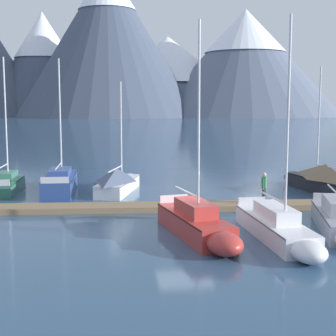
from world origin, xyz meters
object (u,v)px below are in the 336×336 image
(sailboat_nearest_berth, at_px, (8,183))
(sailboat_end_of_dock, at_px, (319,178))
(sailboat_mid_dock_starboard, at_px, (199,224))
(person_on_dock, at_px, (264,186))
(sailboat_mid_dock_port, at_px, (119,180))
(sailboat_second_berth, at_px, (61,181))
(sailboat_far_berth, at_px, (279,228))

(sailboat_nearest_berth, distance_m, sailboat_end_of_dock, 20.13)
(sailboat_nearest_berth, relative_size, sailboat_end_of_dock, 1.07)
(sailboat_mid_dock_starboard, height_order, person_on_dock, sailboat_mid_dock_starboard)
(sailboat_end_of_dock, bearing_deg, sailboat_mid_dock_port, 173.65)
(sailboat_second_berth, xyz_separation_m, sailboat_end_of_dock, (16.60, -2.08, 0.22))
(sailboat_nearest_berth, relative_size, sailboat_mid_dock_starboard, 0.94)
(sailboat_far_berth, height_order, person_on_dock, sailboat_far_berth)
(sailboat_mid_dock_port, distance_m, person_on_dock, 9.86)
(sailboat_mid_dock_port, xyz_separation_m, sailboat_mid_dock_starboard, (3.04, -11.71, -0.14))
(sailboat_mid_dock_port, height_order, sailboat_mid_dock_starboard, sailboat_mid_dock_starboard)
(person_on_dock, bearing_deg, sailboat_far_berth, -102.48)
(sailboat_second_berth, xyz_separation_m, sailboat_mid_dock_starboard, (6.75, -12.35, -0.04))
(sailboat_far_berth, xyz_separation_m, person_on_dock, (1.40, 6.35, 0.69))
(sailboat_mid_dock_starboard, distance_m, sailboat_far_berth, 3.32)
(sailboat_second_berth, relative_size, person_on_dock, 5.05)
(sailboat_far_berth, distance_m, sailboat_end_of_dock, 12.95)
(sailboat_mid_dock_port, bearing_deg, sailboat_mid_dock_starboard, -75.45)
(sailboat_end_of_dock, bearing_deg, sailboat_far_berth, -120.88)
(sailboat_mid_dock_starboard, distance_m, person_on_dock, 7.21)
(sailboat_nearest_berth, bearing_deg, sailboat_end_of_dock, -7.14)
(sailboat_nearest_berth, xyz_separation_m, sailboat_far_berth, (13.32, -13.62, 0.02))
(sailboat_nearest_berth, relative_size, sailboat_second_berth, 1.00)
(sailboat_mid_dock_port, height_order, person_on_dock, sailboat_mid_dock_port)
(sailboat_second_berth, distance_m, sailboat_end_of_dock, 16.74)
(sailboat_second_berth, distance_m, sailboat_far_berth, 16.53)
(sailboat_nearest_berth, distance_m, sailboat_far_berth, 19.05)
(sailboat_end_of_dock, height_order, person_on_dock, sailboat_end_of_dock)
(sailboat_second_berth, height_order, sailboat_end_of_dock, sailboat_second_berth)
(sailboat_nearest_berth, bearing_deg, person_on_dock, -26.26)
(sailboat_nearest_berth, distance_m, person_on_dock, 16.44)
(sailboat_end_of_dock, bearing_deg, sailboat_second_berth, 172.85)
(sailboat_end_of_dock, distance_m, person_on_dock, 7.09)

